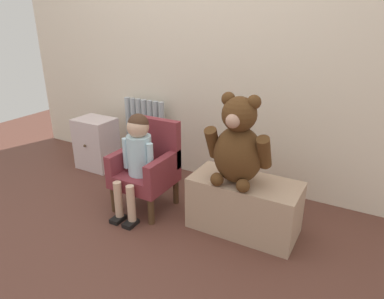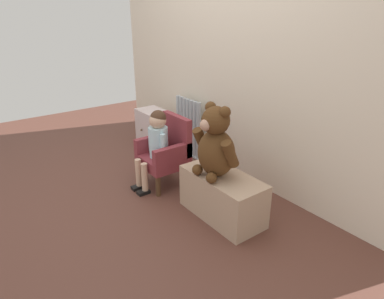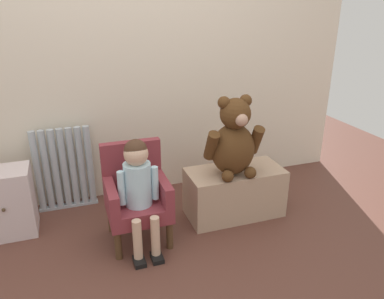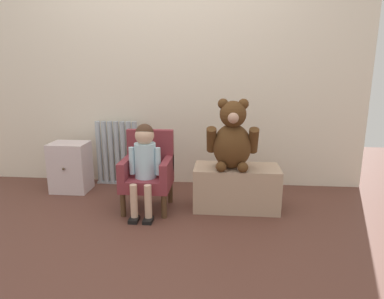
{
  "view_description": "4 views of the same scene",
  "coord_description": "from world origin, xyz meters",
  "px_view_note": "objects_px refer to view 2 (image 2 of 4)",
  "views": [
    {
      "loc": [
        1.32,
        -1.25,
        1.34
      ],
      "look_at": [
        0.32,
        0.53,
        0.52
      ],
      "focal_mm": 32.0,
      "sensor_mm": 36.0,
      "label": 1
    },
    {
      "loc": [
        2.4,
        -0.98,
        1.56
      ],
      "look_at": [
        0.35,
        0.54,
        0.48
      ],
      "focal_mm": 32.0,
      "sensor_mm": 36.0,
      "label": 2
    },
    {
      "loc": [
        -0.42,
        -1.6,
        1.49
      ],
      "look_at": [
        0.33,
        0.57,
        0.58
      ],
      "focal_mm": 35.0,
      "sensor_mm": 36.0,
      "label": 3
    },
    {
      "loc": [
        0.54,
        -2.11,
        1.16
      ],
      "look_at": [
        0.3,
        0.56,
        0.51
      ],
      "focal_mm": 32.0,
      "sensor_mm": 36.0,
      "label": 4
    }
  ],
  "objects_px": {
    "small_dresser": "(152,129)",
    "child_armchair": "(167,151)",
    "child_figure": "(156,138)",
    "radiator": "(188,127)",
    "large_teddy_bear": "(216,145)",
    "low_bench": "(222,196)"
  },
  "relations": [
    {
      "from": "small_dresser",
      "to": "child_armchair",
      "type": "distance_m",
      "value": 0.88
    },
    {
      "from": "radiator",
      "to": "child_figure",
      "type": "xyz_separation_m",
      "value": [
        0.43,
        -0.66,
        0.15
      ]
    },
    {
      "from": "radiator",
      "to": "child_armchair",
      "type": "height_order",
      "value": "child_armchair"
    },
    {
      "from": "radiator",
      "to": "large_teddy_bear",
      "type": "relative_size",
      "value": 1.14
    },
    {
      "from": "small_dresser",
      "to": "child_figure",
      "type": "height_order",
      "value": "child_figure"
    },
    {
      "from": "large_teddy_bear",
      "to": "low_bench",
      "type": "bearing_deg",
      "value": 44.25
    },
    {
      "from": "radiator",
      "to": "large_teddy_bear",
      "type": "distance_m",
      "value": 1.28
    },
    {
      "from": "radiator",
      "to": "small_dresser",
      "type": "distance_m",
      "value": 0.46
    },
    {
      "from": "low_bench",
      "to": "small_dresser",
      "type": "bearing_deg",
      "value": 169.84
    },
    {
      "from": "radiator",
      "to": "low_bench",
      "type": "bearing_deg",
      "value": -23.74
    },
    {
      "from": "low_bench",
      "to": "large_teddy_bear",
      "type": "relative_size",
      "value": 1.24
    },
    {
      "from": "large_teddy_bear",
      "to": "child_figure",
      "type": "bearing_deg",
      "value": -171.12
    },
    {
      "from": "child_armchair",
      "to": "low_bench",
      "type": "xyz_separation_m",
      "value": [
        0.73,
        0.04,
        -0.14
      ]
    },
    {
      "from": "small_dresser",
      "to": "child_armchair",
      "type": "relative_size",
      "value": 0.73
    },
    {
      "from": "child_armchair",
      "to": "child_figure",
      "type": "xyz_separation_m",
      "value": [
        -0.0,
        -0.11,
        0.15
      ]
    },
    {
      "from": "child_armchair",
      "to": "large_teddy_bear",
      "type": "distance_m",
      "value": 0.74
    },
    {
      "from": "child_figure",
      "to": "low_bench",
      "type": "xyz_separation_m",
      "value": [
        0.73,
        0.15,
        -0.29
      ]
    },
    {
      "from": "radiator",
      "to": "child_armchair",
      "type": "relative_size",
      "value": 0.99
    },
    {
      "from": "small_dresser",
      "to": "large_teddy_bear",
      "type": "distance_m",
      "value": 1.58
    },
    {
      "from": "small_dresser",
      "to": "child_figure",
      "type": "xyz_separation_m",
      "value": [
        0.82,
        -0.43,
        0.24
      ]
    },
    {
      "from": "radiator",
      "to": "low_bench",
      "type": "height_order",
      "value": "radiator"
    },
    {
      "from": "low_bench",
      "to": "child_figure",
      "type": "bearing_deg",
      "value": -168.3
    }
  ]
}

